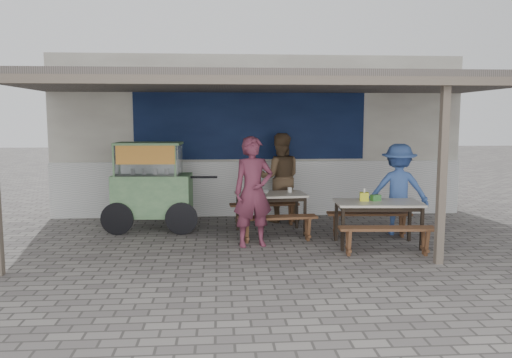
{
  "coord_description": "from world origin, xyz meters",
  "views": [
    {
      "loc": [
        -0.87,
        -7.87,
        2.14
      ],
      "look_at": [
        -0.23,
        0.9,
        1.07
      ],
      "focal_mm": 35.0,
      "sensor_mm": 36.0,
      "label": 1
    }
  ],
  "objects_px": {
    "bench_right_wall": "(369,219)",
    "tissue_box": "(364,197)",
    "bench_left_street": "(277,223)",
    "donation_box": "(376,198)",
    "condiment_jar": "(290,190)",
    "bench_left_wall": "(264,209)",
    "table_right": "(378,206)",
    "condiment_bowl": "(265,192)",
    "vendor_cart": "(151,183)",
    "bench_right_street": "(387,234)",
    "patron_right_table": "(398,189)",
    "table_left": "(271,198)",
    "patron_wall_side": "(280,178)",
    "patron_street_side": "(253,192)"
  },
  "relations": [
    {
      "from": "bench_left_street",
      "to": "patron_street_side",
      "type": "height_order",
      "value": "patron_street_side"
    },
    {
      "from": "table_left",
      "to": "tissue_box",
      "type": "xyz_separation_m",
      "value": [
        1.49,
        -0.95,
        0.15
      ]
    },
    {
      "from": "bench_right_street",
      "to": "bench_right_wall",
      "type": "height_order",
      "value": "same"
    },
    {
      "from": "table_right",
      "to": "condiment_bowl",
      "type": "distance_m",
      "value": 2.14
    },
    {
      "from": "tissue_box",
      "to": "donation_box",
      "type": "relative_size",
      "value": 0.93
    },
    {
      "from": "table_right",
      "to": "condiment_bowl",
      "type": "height_order",
      "value": "condiment_bowl"
    },
    {
      "from": "bench_left_wall",
      "to": "vendor_cart",
      "type": "bearing_deg",
      "value": -177.83
    },
    {
      "from": "bench_left_street",
      "to": "patron_wall_side",
      "type": "xyz_separation_m",
      "value": [
        0.24,
        1.71,
        0.58
      ]
    },
    {
      "from": "bench_left_wall",
      "to": "vendor_cart",
      "type": "height_order",
      "value": "vendor_cart"
    },
    {
      "from": "bench_left_street",
      "to": "bench_right_street",
      "type": "distance_m",
      "value": 1.89
    },
    {
      "from": "donation_box",
      "to": "condiment_bowl",
      "type": "height_order",
      "value": "donation_box"
    },
    {
      "from": "condiment_jar",
      "to": "bench_right_street",
      "type": "bearing_deg",
      "value": -54.44
    },
    {
      "from": "vendor_cart",
      "to": "condiment_bowl",
      "type": "relative_size",
      "value": 12.81
    },
    {
      "from": "donation_box",
      "to": "condiment_jar",
      "type": "distance_m",
      "value": 1.71
    },
    {
      "from": "patron_wall_side",
      "to": "tissue_box",
      "type": "bearing_deg",
      "value": 122.37
    },
    {
      "from": "bench_left_street",
      "to": "vendor_cart",
      "type": "bearing_deg",
      "value": 150.14
    },
    {
      "from": "vendor_cart",
      "to": "tissue_box",
      "type": "xyz_separation_m",
      "value": [
        3.73,
        -1.36,
        -0.09
      ]
    },
    {
      "from": "table_left",
      "to": "vendor_cart",
      "type": "height_order",
      "value": "vendor_cart"
    },
    {
      "from": "table_right",
      "to": "condiment_jar",
      "type": "distance_m",
      "value": 1.78
    },
    {
      "from": "patron_street_side",
      "to": "patron_right_table",
      "type": "distance_m",
      "value": 2.8
    },
    {
      "from": "condiment_bowl",
      "to": "bench_left_wall",
      "type": "bearing_deg",
      "value": 85.73
    },
    {
      "from": "bench_left_street",
      "to": "condiment_jar",
      "type": "bearing_deg",
      "value": 63.3
    },
    {
      "from": "bench_right_wall",
      "to": "tissue_box",
      "type": "relative_size",
      "value": 10.56
    },
    {
      "from": "table_right",
      "to": "condiment_jar",
      "type": "height_order",
      "value": "condiment_jar"
    },
    {
      "from": "bench_right_wall",
      "to": "bench_left_street",
      "type": "bearing_deg",
      "value": -168.62
    },
    {
      "from": "bench_left_street",
      "to": "bench_right_street",
      "type": "bearing_deg",
      "value": -36.35
    },
    {
      "from": "patron_right_table",
      "to": "tissue_box",
      "type": "xyz_separation_m",
      "value": [
        -0.84,
        -0.68,
        -0.02
      ]
    },
    {
      "from": "table_left",
      "to": "bench_left_wall",
      "type": "bearing_deg",
      "value": 90.0
    },
    {
      "from": "bench_right_street",
      "to": "bench_right_wall",
      "type": "distance_m",
      "value": 1.22
    },
    {
      "from": "patron_wall_side",
      "to": "patron_right_table",
      "type": "xyz_separation_m",
      "value": [
        2.04,
        -1.31,
        -0.08
      ]
    },
    {
      "from": "bench_left_wall",
      "to": "vendor_cart",
      "type": "xyz_separation_m",
      "value": [
        -2.18,
        -0.26,
        0.58
      ]
    },
    {
      "from": "bench_left_street",
      "to": "tissue_box",
      "type": "relative_size",
      "value": 9.74
    },
    {
      "from": "bench_left_wall",
      "to": "bench_right_wall",
      "type": "bearing_deg",
      "value": -36.47
    },
    {
      "from": "bench_right_street",
      "to": "patron_street_side",
      "type": "distance_m",
      "value": 2.25
    },
    {
      "from": "table_right",
      "to": "tissue_box",
      "type": "height_order",
      "value": "tissue_box"
    },
    {
      "from": "table_right",
      "to": "bench_right_street",
      "type": "distance_m",
      "value": 0.7
    },
    {
      "from": "donation_box",
      "to": "tissue_box",
      "type": "bearing_deg",
      "value": 176.56
    },
    {
      "from": "bench_left_street",
      "to": "bench_right_wall",
      "type": "xyz_separation_m",
      "value": [
        1.69,
        0.22,
        0.0
      ]
    },
    {
      "from": "table_left",
      "to": "tissue_box",
      "type": "height_order",
      "value": "tissue_box"
    },
    {
      "from": "donation_box",
      "to": "table_right",
      "type": "bearing_deg",
      "value": -82.19
    },
    {
      "from": "table_left",
      "to": "bench_right_street",
      "type": "xyz_separation_m",
      "value": [
        1.66,
        -1.67,
        -0.33
      ]
    },
    {
      "from": "bench_left_street",
      "to": "condiment_bowl",
      "type": "distance_m",
      "value": 0.89
    },
    {
      "from": "patron_wall_side",
      "to": "condiment_jar",
      "type": "distance_m",
      "value": 0.92
    },
    {
      "from": "bench_left_wall",
      "to": "patron_right_table",
      "type": "height_order",
      "value": "patron_right_table"
    },
    {
      "from": "bench_right_wall",
      "to": "donation_box",
      "type": "bearing_deg",
      "value": -92.17
    },
    {
      "from": "bench_left_wall",
      "to": "condiment_bowl",
      "type": "height_order",
      "value": "condiment_bowl"
    },
    {
      "from": "patron_wall_side",
      "to": "patron_right_table",
      "type": "height_order",
      "value": "patron_wall_side"
    },
    {
      "from": "table_right",
      "to": "patron_street_side",
      "type": "distance_m",
      "value": 2.11
    },
    {
      "from": "donation_box",
      "to": "table_left",
      "type": "bearing_deg",
      "value": 150.4
    },
    {
      "from": "table_left",
      "to": "patron_street_side",
      "type": "xyz_separation_m",
      "value": [
        -0.38,
        -0.92,
        0.25
      ]
    }
  ]
}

